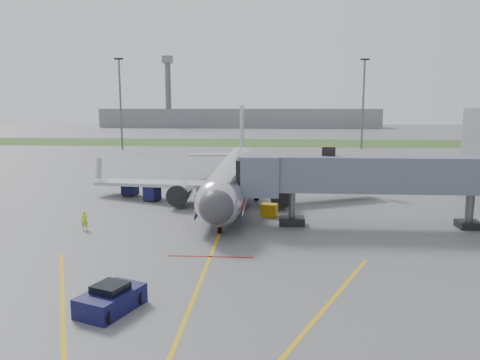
# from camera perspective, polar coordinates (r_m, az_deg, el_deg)

# --- Properties ---
(ground) EXTENTS (400.00, 400.00, 0.00)m
(ground) POSITION_cam_1_polar(r_m,az_deg,el_deg) (36.72, -2.82, -7.33)
(ground) COLOR #565659
(ground) RESTS_ON ground
(grass_strip) EXTENTS (300.00, 25.00, 0.01)m
(grass_strip) POSITION_cam_1_polar(r_m,az_deg,el_deg) (125.44, 1.95, 4.58)
(grass_strip) COLOR #2D4C1E
(grass_strip) RESTS_ON ground
(apron_markings) EXTENTS (21.52, 50.00, 0.01)m
(apron_markings) POSITION_cam_1_polar(r_m,az_deg,el_deg) (29.77, -4.50, -11.40)
(apron_markings) COLOR gold
(apron_markings) RESTS_ON ground
(airliner) EXTENTS (32.10, 35.67, 10.25)m
(airliner) POSITION_cam_1_polar(r_m,az_deg,el_deg) (50.96, -0.86, 0.47)
(airliner) COLOR silver
(airliner) RESTS_ON ground
(jet_bridge) EXTENTS (25.30, 4.00, 6.90)m
(jet_bridge) POSITION_cam_1_polar(r_m,az_deg,el_deg) (41.31, 15.98, 0.56)
(jet_bridge) COLOR slate
(jet_bridge) RESTS_ON ground
(light_mast_left) EXTENTS (2.00, 0.44, 20.40)m
(light_mast_left) POSITION_cam_1_polar(r_m,az_deg,el_deg) (110.34, -14.37, 9.23)
(light_mast_left) COLOR #595B60
(light_mast_left) RESTS_ON ground
(light_mast_right) EXTENTS (2.00, 0.44, 20.40)m
(light_mast_right) POSITION_cam_1_polar(r_m,az_deg,el_deg) (111.88, 14.79, 9.22)
(light_mast_right) COLOR #595B60
(light_mast_right) RESTS_ON ground
(distant_terminal) EXTENTS (120.00, 14.00, 8.00)m
(distant_terminal) POSITION_cam_1_polar(r_m,az_deg,el_deg) (205.51, -0.10, 7.58)
(distant_terminal) COLOR slate
(distant_terminal) RESTS_ON ground
(control_tower) EXTENTS (4.00, 4.00, 30.00)m
(control_tower) POSITION_cam_1_polar(r_m,az_deg,el_deg) (204.85, -8.76, 11.20)
(control_tower) COLOR #595B60
(control_tower) RESTS_ON ground
(pushback_tug) EXTENTS (3.20, 3.95, 1.43)m
(pushback_tug) POSITION_cam_1_polar(r_m,az_deg,el_deg) (25.64, -15.48, -13.84)
(pushback_tug) COLOR #0C0B33
(pushback_tug) RESTS_ON ground
(baggage_cart_a) EXTENTS (1.81, 1.81, 1.53)m
(baggage_cart_a) POSITION_cam_1_polar(r_m,az_deg,el_deg) (50.05, -4.44, -1.89)
(baggage_cart_a) COLOR #0C0B33
(baggage_cart_a) RESTS_ON ground
(baggage_cart_b) EXTENTS (1.94, 1.94, 1.61)m
(baggage_cart_b) POSITION_cam_1_polar(r_m,az_deg,el_deg) (51.65, -10.67, -1.63)
(baggage_cart_b) COLOR #0C0B33
(baggage_cart_b) RESTS_ON ground
(baggage_cart_c) EXTENTS (1.86, 1.86, 1.69)m
(baggage_cart_c) POSITION_cam_1_polar(r_m,az_deg,el_deg) (55.16, -13.26, -0.97)
(baggage_cart_c) COLOR #0C0B33
(baggage_cart_c) RESTS_ON ground
(belt_loader) EXTENTS (2.80, 4.57, 2.17)m
(belt_loader) POSITION_cam_1_polar(r_m,az_deg,el_deg) (50.81, -3.73, -1.99)
(belt_loader) COLOR #0C0B33
(belt_loader) RESTS_ON ground
(ground_power_cart) EXTENTS (1.69, 1.32, 1.20)m
(ground_power_cart) POSITION_cam_1_polar(r_m,az_deg,el_deg) (44.07, 3.58, -3.69)
(ground_power_cart) COLOR #D1960C
(ground_power_cart) RESTS_ON ground
(ramp_worker) EXTENTS (0.67, 0.55, 1.58)m
(ramp_worker) POSITION_cam_1_polar(r_m,az_deg,el_deg) (41.43, -18.41, -4.73)
(ramp_worker) COLOR #A7E71B
(ramp_worker) RESTS_ON ground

